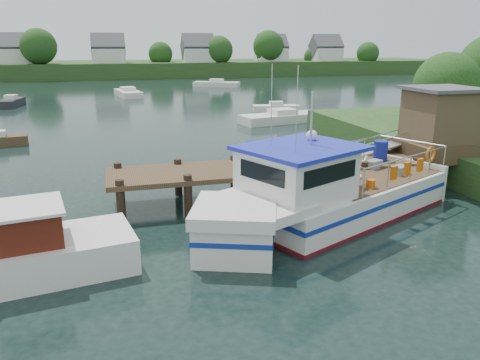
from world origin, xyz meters
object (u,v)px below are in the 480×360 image
object	(u,v)px
lobster_boat	(323,196)
moored_e	(12,102)
moored_c	(282,117)
dock	(391,139)
moored_b	(276,108)
moored_far	(217,84)
moored_d	(128,93)

from	to	relation	value
lobster_boat	moored_e	distance (m)	43.05
moored_e	moored_c	bearing A→B (deg)	-37.83
dock	moored_c	size ratio (longest dim) A/B	2.19
lobster_boat	moored_b	distance (m)	29.63
moored_c	lobster_boat	bearing A→B (deg)	-107.43
moored_far	dock	bearing A→B (deg)	-82.36
moored_b	moored_e	size ratio (longest dim) A/B	1.02
dock	moored_c	distance (m)	18.76
dock	moored_far	bearing A→B (deg)	85.63
moored_e	lobster_boat	bearing A→B (deg)	-68.22
dock	lobster_boat	size ratio (longest dim) A/B	1.45
dock	moored_b	bearing A→B (deg)	81.97
lobster_boat	moored_e	bearing A→B (deg)	88.86
moored_d	moored_c	bearing A→B (deg)	-43.61
moored_d	moored_e	distance (m)	14.19
moored_c	moored_e	world-z (taller)	moored_e
lobster_boat	moored_c	distance (m)	23.08
moored_far	moored_d	distance (m)	17.35
moored_e	moored_far	bearing A→B (deg)	32.28
moored_c	moored_e	size ratio (longest dim) A/B	1.64
moored_b	moored_c	size ratio (longest dim) A/B	0.62
moored_d	moored_e	bearing A→B (deg)	-128.79
moored_far	moored_c	distance (m)	35.07
moored_c	moored_d	xyz separation A→B (m)	(-11.54, 24.53, 0.01)
dock	moored_e	size ratio (longest dim) A/B	3.60
lobster_boat	moored_d	world-z (taller)	lobster_boat
dock	lobster_boat	bearing A→B (deg)	-144.78
moored_c	moored_e	distance (m)	29.52
lobster_boat	moored_d	distance (m)	46.85
dock	moored_c	xyz separation A→B (m)	(1.79, 18.58, -1.82)
moored_c	moored_d	bearing A→B (deg)	114.71
lobster_boat	moored_d	bearing A→B (deg)	71.35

